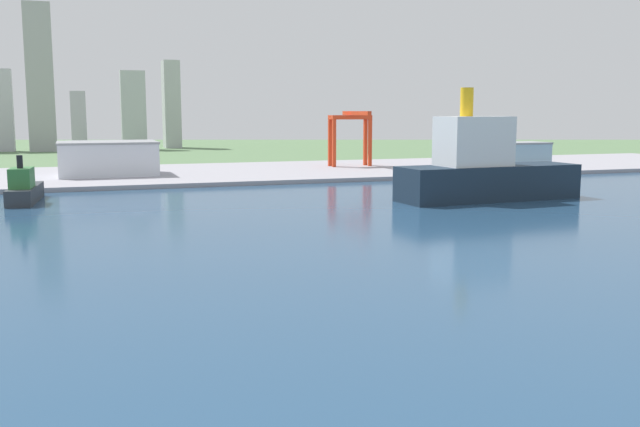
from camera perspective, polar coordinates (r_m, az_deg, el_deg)
name	(u,v)px	position (r m, az deg, el deg)	size (l,w,h in m)	color
ground_plane	(227,222)	(256.32, -7.45, -0.71)	(2400.00, 2400.00, 0.00)	#56764E
water_bay	(271,253)	(198.79, -3.92, -3.21)	(840.00, 360.00, 0.15)	navy
industrial_pier	(163,175)	(442.70, -12.49, 3.05)	(840.00, 140.00, 2.50)	#97949D
cargo_ship	(484,170)	(324.39, 12.99, 3.43)	(85.11, 28.35, 49.33)	#192838
container_barge	(24,189)	(334.16, -22.60, 1.79)	(13.99, 44.89, 20.91)	#2D3338
port_crane_red	(351,126)	(482.38, 2.51, 7.04)	(28.33, 44.60, 37.01)	red
warehouse_main	(108,158)	(433.59, -16.62, 4.27)	(55.69, 41.11, 19.58)	silver
warehouse_annex	(512,155)	(477.52, 15.16, 4.51)	(44.00, 24.18, 17.19)	#99BCD1
distant_skyline	(40,97)	(774.26, -21.51, 8.65)	(260.14, 59.28, 143.60)	#B7BDC5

